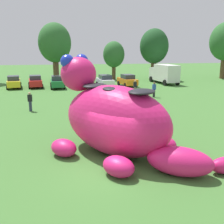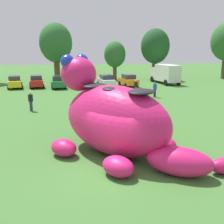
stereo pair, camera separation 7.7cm
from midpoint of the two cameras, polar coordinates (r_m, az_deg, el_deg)
The scene contains 15 objects.
ground_plane at distance 12.43m, azimuth -1.68°, elevation -12.43°, with size 160.00×160.00×0.00m, color #427533.
giant_inflatable_creature at distance 13.67m, azimuth 0.63°, elevation -1.57°, with size 8.97×7.85×5.12m.
car_yellow at distance 39.19m, azimuth -20.48°, elevation 6.08°, with size 2.42×4.32×1.72m.
car_red at distance 38.96m, azimuth -16.27°, elevation 6.36°, with size 2.36×4.29×1.72m.
car_green at distance 37.59m, azimuth -11.76°, elevation 6.37°, with size 2.16×4.21×1.72m.
car_blue at distance 38.78m, azimuth -6.18°, elevation 6.79°, with size 2.44×4.32×1.72m.
car_white at distance 38.11m, azimuth -1.57°, elevation 6.75°, with size 2.32×4.28×1.72m.
car_orange at distance 38.75m, azimuth 3.28°, elevation 6.84°, with size 2.45×4.33×1.72m.
box_truck at distance 42.35m, azimuth 11.14°, elevation 8.20°, with size 3.07×6.61×2.95m.
tree_mid_left at distance 45.61m, azimuth -12.30°, elevation 14.30°, with size 5.33×5.33×9.46m.
tree_centre_left at distance 46.65m, azimuth 0.34°, elevation 12.26°, with size 3.70×3.70×6.57m.
tree_centre at distance 47.07m, azimuth 9.03°, elevation 13.77°, with size 4.88×4.88×8.66m.
spectator_by_cars at distance 30.27m, azimuth 8.99°, elevation 4.75°, with size 0.38×0.26×1.71m.
spectator_wandering at distance 32.05m, azimuth 4.91°, elevation 5.36°, with size 0.38×0.26×1.71m.
spectator_far_side at distance 24.33m, azimuth -17.33°, elevation 2.13°, with size 0.38×0.26×1.71m.
Camera 1 is at (-1.56, -11.05, 5.47)m, focal length 42.39 mm.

